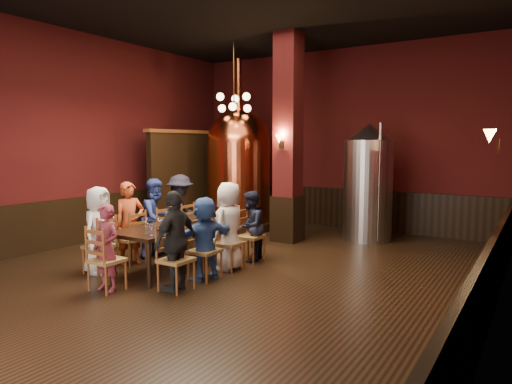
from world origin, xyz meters
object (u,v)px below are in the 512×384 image
Objects in this scene: copper_kettle at (239,168)px; dining_table at (178,228)px; person_1 at (130,223)px; person_2 at (157,218)px; person_0 at (99,230)px; steel_vessel at (368,182)px; rose_vase at (202,206)px.

dining_table is at bearing -72.02° from copper_kettle.
person_1 is (-0.85, -0.33, 0.05)m from dining_table.
person_2 is (-0.85, 0.33, 0.06)m from dining_table.
person_0 is at bearing -130.36° from dining_table.
copper_kettle reaches higher than dining_table.
copper_kettle reaches higher than person_2.
dining_table is at bearing -117.68° from steel_vessel.
copper_kettle is at bearing -173.39° from steel_vessel.
person_1 is 0.99× the size of person_2.
copper_kettle is 3.24m from steel_vessel.
dining_table is 0.57× the size of copper_kettle.
person_2 is 4.65m from steel_vessel.
person_0 is 0.67m from person_1.
steel_vessel reaches higher than rose_vase.
person_0 reaches higher than dining_table.
person_2 is (0.00, 1.33, 0.02)m from person_0.
dining_table is at bearing -50.87° from person_1.
copper_kettle reaches higher than steel_vessel.
steel_vessel is (2.91, 4.92, 0.56)m from person_0.
person_0 is (-0.85, -1.00, 0.04)m from dining_table.
person_2 reaches higher than person_0.
person_0 reaches higher than rose_vase.
dining_table is 1.61× the size of person_2.
person_1 is at bearing -158.78° from dining_table.
person_0 is 1.88m from rose_vase.
person_2 is 0.58× the size of steel_vessel.
rose_vase is (0.84, 0.34, 0.25)m from person_2.
person_1 is at bearing -124.38° from steel_vessel.
person_2 is at bearing -17.29° from person_0.
rose_vase is at bearing -69.73° from person_2.
person_1 is 5.18m from steel_vessel.
person_2 is at bearing -128.99° from steel_vessel.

